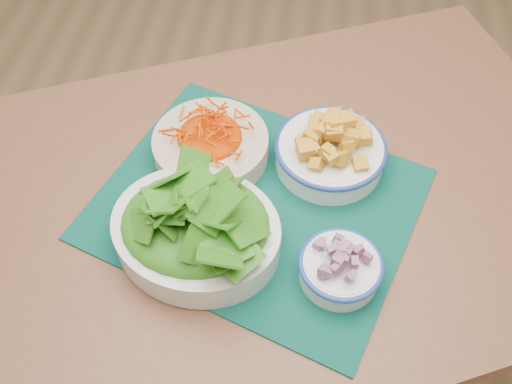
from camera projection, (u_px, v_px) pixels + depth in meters
ground at (193, 240)px, 1.81m from camera, size 4.00×4.00×0.00m
table at (275, 225)px, 1.07m from camera, size 1.38×1.19×0.75m
placemat at (256, 203)px, 0.97m from camera, size 0.62×0.56×0.00m
carrot_bowl at (210, 141)px, 1.00m from camera, size 0.23×0.23×0.08m
squash_bowl at (331, 147)px, 0.99m from camera, size 0.24×0.24×0.09m
lettuce_bowl at (195, 224)px, 0.87m from camera, size 0.31×0.28×0.12m
onion_bowl at (341, 266)px, 0.86m from camera, size 0.13×0.13×0.07m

